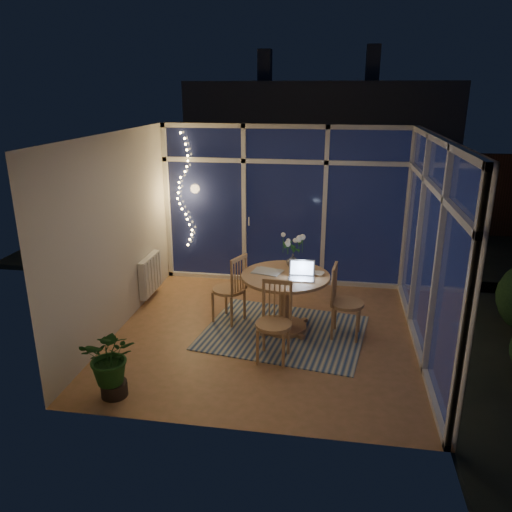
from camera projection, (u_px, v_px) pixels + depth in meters
name	position (u px, v px, depth m)	size (l,w,h in m)	color
floor	(266.00, 334.00, 6.66)	(4.00, 4.00, 0.00)	olive
ceiling	(268.00, 135.00, 5.84)	(4.00, 4.00, 0.00)	silver
wall_back	(284.00, 206.00, 8.12)	(4.00, 0.04, 2.60)	beige
wall_front	(236.00, 306.00, 4.38)	(4.00, 0.04, 2.60)	beige
wall_left	(117.00, 234.00, 6.55)	(0.04, 4.00, 2.60)	beige
wall_right	(433.00, 249.00, 5.95)	(0.04, 4.00, 2.60)	beige
window_wall_back	(284.00, 207.00, 8.08)	(4.00, 0.10, 2.60)	silver
window_wall_right	(430.00, 249.00, 5.95)	(0.10, 4.00, 2.60)	silver
radiator	(150.00, 274.00, 7.67)	(0.10, 0.70, 0.58)	silver
fairy_lights	(184.00, 191.00, 8.19)	(0.24, 0.10, 1.85)	#FBC564
garden_patio	(319.00, 236.00, 11.29)	(12.00, 6.00, 0.10)	black
garden_fence	(300.00, 190.00, 11.52)	(11.00, 0.08, 1.80)	#311F12
neighbour_roof	(320.00, 123.00, 13.87)	(7.00, 3.00, 2.20)	#35363F
garden_shrubs	(251.00, 231.00, 9.82)	(0.90, 0.90, 0.90)	black
rug	(284.00, 332.00, 6.70)	(2.08, 1.66, 0.01)	beige
dining_table	(285.00, 303.00, 6.67)	(1.17, 1.17, 0.80)	#A07648
chair_left	(228.00, 288.00, 6.89)	(0.46, 0.46, 1.00)	#A07648
chair_right	(347.00, 302.00, 6.45)	(0.46, 0.46, 1.00)	#A07648
chair_front	(274.00, 323.00, 5.88)	(0.46, 0.46, 0.98)	#A07648
laptop	(301.00, 270.00, 6.35)	(0.33, 0.28, 0.24)	silver
flower_vase	(293.00, 260.00, 6.80)	(0.20, 0.20, 0.21)	silver
bowl	(319.00, 274.00, 6.53)	(0.15, 0.15, 0.04)	white
newspapers	(269.00, 271.00, 6.66)	(0.36, 0.28, 0.01)	#B8B6AF
phone	(293.00, 280.00, 6.34)	(0.10, 0.05, 0.01)	black
potted_plant	(112.00, 364.00, 5.21)	(0.54, 0.47, 0.76)	#194619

